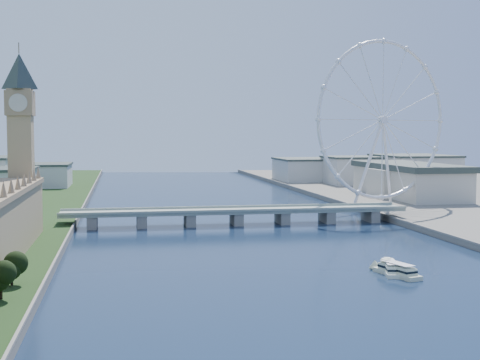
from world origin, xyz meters
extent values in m
cube|color=tan|center=(-128.00, 278.00, 43.00)|extent=(13.00, 13.00, 80.00)
cube|color=#937A59|center=(-128.00, 278.00, 75.00)|extent=(15.00, 15.00, 14.00)
pyramid|color=#2D3833|center=(-128.00, 278.00, 103.00)|extent=(20.02, 20.02, 20.00)
cube|color=gray|center=(0.00, 300.00, 8.50)|extent=(220.00, 22.00, 2.00)
cube|color=gray|center=(-90.00, 300.00, 3.75)|extent=(6.00, 20.00, 7.50)
cube|color=gray|center=(-60.00, 300.00, 3.75)|extent=(6.00, 20.00, 7.50)
cube|color=gray|center=(-30.00, 300.00, 3.75)|extent=(6.00, 20.00, 7.50)
cube|color=gray|center=(0.00, 300.00, 3.75)|extent=(6.00, 20.00, 7.50)
cube|color=gray|center=(30.00, 300.00, 3.75)|extent=(6.00, 20.00, 7.50)
cube|color=gray|center=(60.00, 300.00, 3.75)|extent=(6.00, 20.00, 7.50)
cube|color=gray|center=(90.00, 300.00, 3.75)|extent=(6.00, 20.00, 7.50)
torus|color=silver|center=(120.00, 355.00, 68.00)|extent=(113.60, 39.12, 118.60)
cylinder|color=silver|center=(120.00, 355.00, 68.00)|extent=(7.25, 6.61, 6.00)
cube|color=gray|center=(117.00, 365.00, 4.00)|extent=(14.00, 10.00, 2.00)
cube|color=beige|center=(-160.00, 430.00, 16.00)|extent=(40.00, 60.00, 26.00)
cube|color=beige|center=(-150.00, 600.00, 14.00)|extent=(50.00, 70.00, 22.00)
cube|color=beige|center=(180.00, 580.00, 17.00)|extent=(60.00, 60.00, 28.00)
cube|color=beige|center=(240.00, 560.00, 18.00)|extent=(70.00, 90.00, 30.00)
cube|color=beige|center=(140.00, 640.00, 15.00)|extent=(60.00, 80.00, 24.00)
camera|label=1|loc=(-72.14, -117.12, 58.04)|focal=50.00mm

